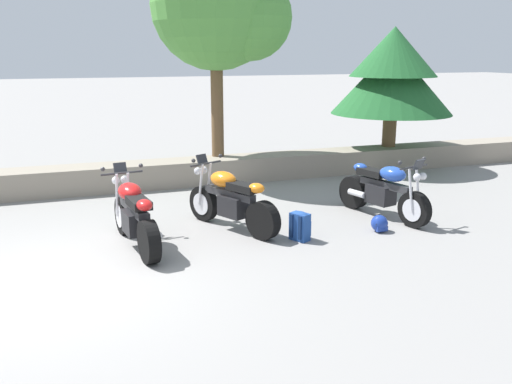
{
  "coord_description": "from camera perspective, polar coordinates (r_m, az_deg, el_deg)",
  "views": [
    {
      "loc": [
        0.27,
        -7.02,
        2.88
      ],
      "look_at": [
        3.15,
        1.2,
        0.65
      ],
      "focal_mm": 38.37,
      "sensor_mm": 36.0,
      "label": 1
    }
  ],
  "objects": [
    {
      "name": "rider_helmet",
      "position": [
        9.26,
        12.77,
        -3.23
      ],
      "size": [
        0.28,
        0.28,
        0.28
      ],
      "color": "navy",
      "rests_on": "ground"
    },
    {
      "name": "leafy_tree_mid_left",
      "position": [
        12.49,
        -3.49,
        18.63
      ],
      "size": [
        2.98,
        2.83,
        4.75
      ],
      "color": "brown",
      "rests_on": "stone_wall"
    },
    {
      "name": "motorcycle_blue_far_right",
      "position": [
        9.97,
        13.19,
        0.09
      ],
      "size": [
        0.88,
        2.03,
        1.18
      ],
      "color": "black",
      "rests_on": "ground"
    },
    {
      "name": "rider_backpack",
      "position": [
        8.63,
        4.62,
        -3.47
      ],
      "size": [
        0.34,
        0.35,
        0.47
      ],
      "color": "navy",
      "rests_on": "ground"
    },
    {
      "name": "stone_wall",
      "position": [
        12.1,
        -20.12,
        1.05
      ],
      "size": [
        36.0,
        0.8,
        0.55
      ],
      "primitive_type": "cube",
      "color": "gray",
      "rests_on": "ground"
    },
    {
      "name": "motorcycle_red_near_left",
      "position": [
        8.44,
        -12.57,
        -2.47
      ],
      "size": [
        0.73,
        2.06,
        1.18
      ],
      "color": "black",
      "rests_on": "ground"
    },
    {
      "name": "ground_plane",
      "position": [
        7.59,
        -20.09,
        -8.86
      ],
      "size": [
        120.0,
        120.0,
        0.0
      ],
      "primitive_type": "plane",
      "color": "gray"
    },
    {
      "name": "motorcycle_orange_centre",
      "position": [
        9.08,
        -2.65,
        -0.94
      ],
      "size": [
        1.12,
        1.92,
        1.18
      ],
      "color": "black",
      "rests_on": "ground"
    },
    {
      "name": "pine_tree_mid_right",
      "position": [
        14.23,
        14.07,
        11.98
      ],
      "size": [
        2.99,
        2.99,
        2.94
      ],
      "color": "brown",
      "rests_on": "stone_wall"
    }
  ]
}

